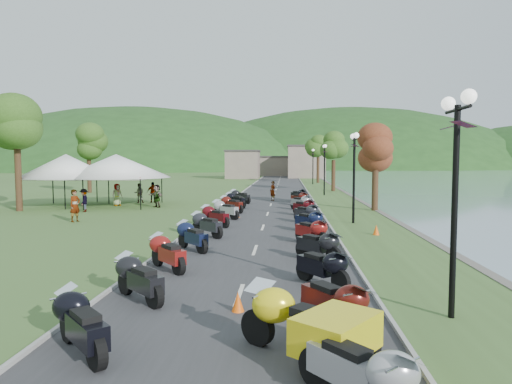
{
  "coord_description": "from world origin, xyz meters",
  "views": [
    {
      "loc": [
        1.24,
        -7.79,
        3.61
      ],
      "look_at": [
        -0.91,
        24.17,
        1.3
      ],
      "focal_mm": 32.0,
      "sensor_mm": 36.0,
      "label": 1
    }
  ],
  "objects": [
    {
      "name": "pedestrian_b",
      "position": [
        -10.91,
        28.98,
        0.0
      ],
      "size": [
        0.88,
        0.63,
        1.62
      ],
      "primitive_type": "imported",
      "rotation": [
        0.0,
        0.0,
        3.42
      ],
      "color": "slate",
      "rests_on": "ground"
    },
    {
      "name": "pedestrian_a",
      "position": [
        -10.93,
        17.57,
        0.0
      ],
      "size": [
        0.75,
        0.83,
        1.88
      ],
      "primitive_type": "imported",
      "rotation": [
        0.0,
        0.0,
        1.13
      ],
      "color": "slate",
      "rests_on": "ground"
    },
    {
      "name": "streetlamp_near",
      "position": [
        4.99,
        2.61,
        2.5
      ],
      "size": [
        1.4,
        1.4,
        5.0
      ],
      "primitive_type": null,
      "color": "black",
      "rests_on": "ground"
    },
    {
      "name": "ground",
      "position": [
        0.0,
        0.0,
        0.0
      ],
      "size": [
        400.0,
        400.0,
        0.0
      ],
      "primitive_type": "plane",
      "color": "#4F7636",
      "rests_on": "ground"
    },
    {
      "name": "moto_row_right",
      "position": [
        2.28,
        14.68,
        0.55
      ],
      "size": [
        2.6,
        34.58,
        1.1
      ],
      "primitive_type": null,
      "color": "#331411",
      "rests_on": "ground"
    },
    {
      "name": "road",
      "position": [
        0.0,
        40.0,
        0.01
      ],
      "size": [
        7.0,
        120.0,
        0.02
      ],
      "primitive_type": "cube",
      "color": "#39393C",
      "rests_on": "ground"
    },
    {
      "name": "traffic_cone_near",
      "position": [
        0.1,
        2.7,
        0.24
      ],
      "size": [
        0.31,
        0.31,
        0.48
      ],
      "primitive_type": "cone",
      "color": "#F2590C",
      "rests_on": "ground"
    },
    {
      "name": "hills_backdrop",
      "position": [
        0.0,
        200.0,
        0.0
      ],
      "size": [
        360.0,
        120.0,
        76.0
      ],
      "primitive_type": null,
      "color": "#285621",
      "rests_on": "ground"
    },
    {
      "name": "tree_park_left",
      "position": [
        -17.36,
        22.66,
        4.9
      ],
      "size": [
        3.53,
        3.53,
        9.81
      ],
      "primitive_type": null,
      "color": "#3E6B22",
      "rests_on": "ground"
    },
    {
      "name": "yellow_trike",
      "position": [
        1.5,
        0.19,
        0.62
      ],
      "size": [
        3.18,
        2.99,
        1.24
      ],
      "primitive_type": null,
      "rotation": [
        0.0,
        0.0,
        2.49
      ],
      "color": "yellow",
      "rests_on": "ground"
    },
    {
      "name": "moto_row_left",
      "position": [
        -2.5,
        11.35,
        0.55
      ],
      "size": [
        2.6,
        37.68,
        1.1
      ],
      "primitive_type": null,
      "color": "#331411",
      "rests_on": "ground"
    },
    {
      "name": "vendor_tent_side",
      "position": [
        -15.43,
        25.72,
        2.0
      ],
      "size": [
        4.65,
        4.65,
        4.0
      ],
      "primitive_type": null,
      "color": "white",
      "rests_on": "ground"
    },
    {
      "name": "tree_lakeside",
      "position": [
        7.43,
        24.54,
        3.52
      ],
      "size": [
        2.53,
        2.53,
        7.03
      ],
      "primitive_type": null,
      "color": "#3E6B22",
      "rests_on": "ground"
    },
    {
      "name": "vendor_tent_main",
      "position": [
        -11.91,
        26.67,
        2.0
      ],
      "size": [
        5.55,
        5.55,
        4.0
      ],
      "primitive_type": null,
      "color": "white",
      "rests_on": "ground"
    },
    {
      "name": "pedestrian_c",
      "position": [
        -12.61,
        22.43,
        0.0
      ],
      "size": [
        0.66,
        1.1,
        1.6
      ],
      "primitive_type": "imported",
      "rotation": [
        0.0,
        0.0,
        4.95
      ],
      "color": "slate",
      "rests_on": "ground"
    },
    {
      "name": "far_building",
      "position": [
        -2.0,
        85.0,
        2.5
      ],
      "size": [
        18.0,
        16.0,
        5.0
      ],
      "primitive_type": "cube",
      "color": "gray",
      "rests_on": "ground"
    }
  ]
}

